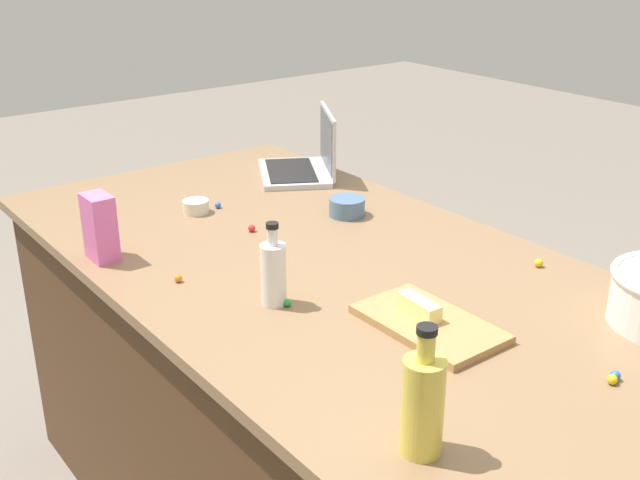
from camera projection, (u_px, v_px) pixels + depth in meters
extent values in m
cube|color=#4C331E|center=(320.00, 412.00, 2.15)|extent=(1.90, 0.96, 0.87)
cube|color=#846647|center=(320.00, 264.00, 1.98)|extent=(1.96, 1.02, 0.03)
cube|color=#B7B7BC|center=(294.00, 173.00, 2.60)|extent=(0.38, 0.35, 0.02)
cube|color=black|center=(291.00, 170.00, 2.60)|extent=(0.31, 0.27, 0.00)
cube|color=#B7B7BC|center=(328.00, 140.00, 2.58)|extent=(0.27, 0.16, 0.20)
cube|color=#333842|center=(326.00, 141.00, 2.57)|extent=(0.24, 0.14, 0.18)
cylinder|color=#DBC64C|center=(423.00, 407.00, 1.22)|extent=(0.07, 0.07, 0.17)
cylinder|color=#DBC64C|center=(426.00, 347.00, 1.18)|extent=(0.03, 0.03, 0.05)
cylinder|color=black|center=(427.00, 330.00, 1.17)|extent=(0.03, 0.03, 0.01)
cylinder|color=white|center=(273.00, 275.00, 1.71)|extent=(0.06, 0.06, 0.14)
cylinder|color=white|center=(272.00, 237.00, 1.68)|extent=(0.02, 0.02, 0.04)
cylinder|color=black|center=(272.00, 225.00, 1.67)|extent=(0.03, 0.03, 0.01)
cube|color=#AD7F4C|center=(429.00, 324.00, 1.63)|extent=(0.31, 0.18, 0.02)
cube|color=#F4E58C|center=(419.00, 307.00, 1.64)|extent=(0.11, 0.05, 0.04)
cylinder|color=beige|center=(196.00, 207.00, 2.27)|extent=(0.08, 0.08, 0.04)
cylinder|color=slate|center=(347.00, 207.00, 2.25)|extent=(0.10, 0.10, 0.05)
cube|color=pink|center=(100.00, 227.00, 1.94)|extent=(0.09, 0.06, 0.17)
sphere|color=green|center=(288.00, 303.00, 1.72)|extent=(0.02, 0.02, 0.02)
sphere|color=orange|center=(178.00, 278.00, 1.84)|extent=(0.02, 0.02, 0.02)
sphere|color=red|center=(252.00, 228.00, 2.14)|extent=(0.02, 0.02, 0.02)
sphere|color=blue|center=(615.00, 376.00, 1.44)|extent=(0.02, 0.02, 0.02)
sphere|color=yellow|center=(539.00, 263.00, 1.92)|extent=(0.02, 0.02, 0.02)
sphere|color=orange|center=(82.00, 216.00, 2.23)|extent=(0.02, 0.02, 0.02)
sphere|color=blue|center=(218.00, 205.00, 2.31)|extent=(0.02, 0.02, 0.02)
sphere|color=yellow|center=(612.00, 380.00, 1.43)|extent=(0.02, 0.02, 0.02)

